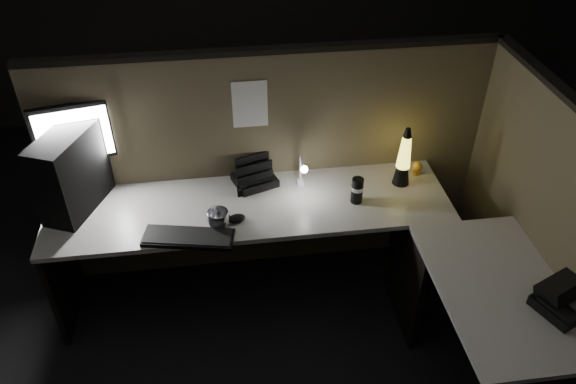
{
  "coord_description": "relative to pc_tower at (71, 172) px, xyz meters",
  "views": [
    {
      "loc": [
        -0.27,
        -1.92,
        2.74
      ],
      "look_at": [
        0.04,
        0.35,
        0.99
      ],
      "focal_mm": 35.0,
      "sensor_mm": 36.0,
      "label": 1
    }
  ],
  "objects": [
    {
      "name": "floor",
      "position": [
        1.11,
        -0.72,
        -0.96
      ],
      "size": [
        6.0,
        6.0,
        0.0
      ],
      "primitive_type": "plane",
      "color": "black",
      "rests_on": "ground"
    },
    {
      "name": "room_shell",
      "position": [
        1.11,
        -0.72,
        0.66
      ],
      "size": [
        6.0,
        6.0,
        6.0
      ],
      "color": "silver",
      "rests_on": "ground"
    },
    {
      "name": "partition_back",
      "position": [
        1.11,
        0.21,
        -0.21
      ],
      "size": [
        2.66,
        0.06,
        1.5
      ],
      "primitive_type": "cube",
      "color": "brown",
      "rests_on": "ground"
    },
    {
      "name": "partition_right",
      "position": [
        2.44,
        -0.62,
        -0.21
      ],
      "size": [
        0.06,
        1.66,
        1.5
      ],
      "primitive_type": "cube",
      "color": "brown",
      "rests_on": "ground"
    },
    {
      "name": "desk",
      "position": [
        1.29,
        -0.47,
        -0.38
      ],
      "size": [
        2.6,
        1.6,
        0.73
      ],
      "color": "#BAB8B0",
      "rests_on": "ground"
    },
    {
      "name": "pc_tower",
      "position": [
        0.0,
        0.0,
        0.0
      ],
      "size": [
        0.36,
        0.49,
        0.47
      ],
      "primitive_type": "cube",
      "rotation": [
        0.0,
        0.0,
        -0.4
      ],
      "color": "black",
      "rests_on": "desk"
    },
    {
      "name": "monitor",
      "position": [
        0.03,
        0.15,
        0.11
      ],
      "size": [
        0.44,
        0.19,
        0.56
      ],
      "rotation": [
        0.0,
        0.0,
        0.2
      ],
      "color": "black",
      "rests_on": "desk"
    },
    {
      "name": "keyboard",
      "position": [
        0.61,
        -0.38,
        -0.22
      ],
      "size": [
        0.5,
        0.26,
        0.02
      ],
      "primitive_type": "cube",
      "rotation": [
        0.0,
        0.0,
        -0.21
      ],
      "color": "black",
      "rests_on": "desk"
    },
    {
      "name": "mouse",
      "position": [
        0.88,
        -0.26,
        -0.21
      ],
      "size": [
        0.11,
        0.09,
        0.04
      ],
      "primitive_type": "ellipsoid",
      "rotation": [
        0.0,
        0.0,
        0.21
      ],
      "color": "black",
      "rests_on": "desk"
    },
    {
      "name": "clip_lamp",
      "position": [
        1.28,
        -0.03,
        -0.1
      ],
      "size": [
        0.04,
        0.17,
        0.22
      ],
      "color": "white",
      "rests_on": "desk"
    },
    {
      "name": "organizer",
      "position": [
        1.01,
        0.09,
        -0.19
      ],
      "size": [
        0.29,
        0.27,
        0.18
      ],
      "rotation": [
        0.0,
        0.0,
        0.33
      ],
      "color": "black",
      "rests_on": "desk"
    },
    {
      "name": "lava_lamp",
      "position": [
        1.88,
        -0.03,
        -0.08
      ],
      "size": [
        0.1,
        0.1,
        0.38
      ],
      "color": "black",
      "rests_on": "desk"
    },
    {
      "name": "travel_mug",
      "position": [
        1.57,
        -0.18,
        -0.15
      ],
      "size": [
        0.07,
        0.07,
        0.16
      ],
      "primitive_type": "cylinder",
      "color": "black",
      "rests_on": "desk"
    },
    {
      "name": "steel_mug",
      "position": [
        0.78,
        -0.29,
        -0.18
      ],
      "size": [
        0.14,
        0.14,
        0.1
      ],
      "primitive_type": "imported",
      "rotation": [
        0.0,
        0.0,
        0.08
      ],
      "color": "silver",
      "rests_on": "desk"
    },
    {
      "name": "figurine",
      "position": [
        2.0,
        0.04,
        -0.18
      ],
      "size": [
        0.06,
        0.06,
        0.06
      ],
      "primitive_type": "sphere",
      "color": "orange",
      "rests_on": "desk"
    },
    {
      "name": "pinned_paper",
      "position": [
        1.0,
        0.17,
        0.25
      ],
      "size": [
        0.2,
        0.0,
        0.29
      ],
      "primitive_type": "cube",
      "color": "white",
      "rests_on": "partition_back"
    },
    {
      "name": "desk_phone",
      "position": [
        2.33,
        -1.07,
        -0.18
      ],
      "size": [
        0.31,
        0.3,
        0.15
      ],
      "rotation": [
        0.0,
        0.0,
        0.41
      ],
      "color": "black",
      "rests_on": "desk"
    }
  ]
}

